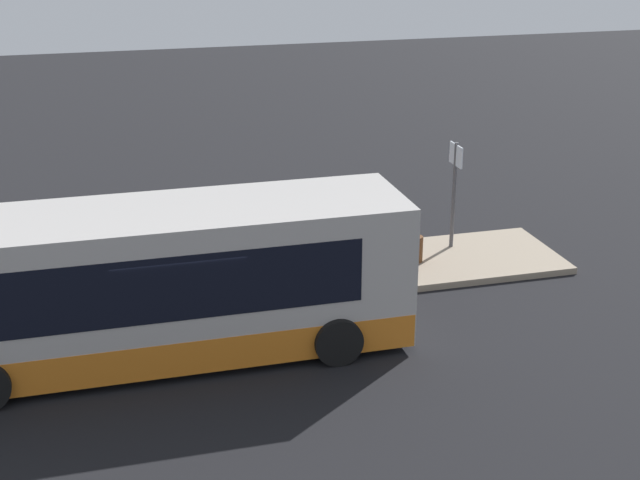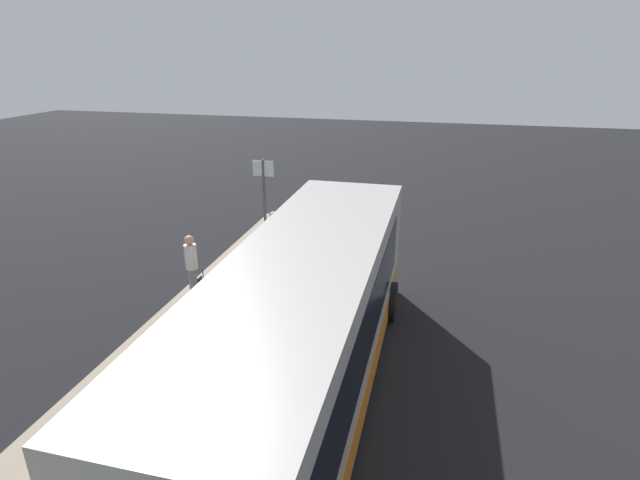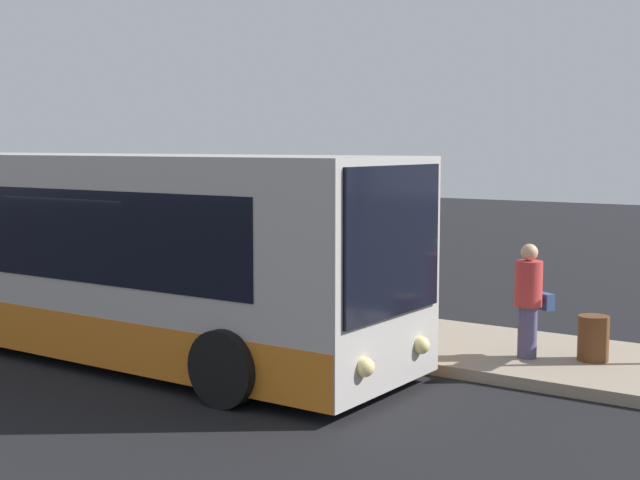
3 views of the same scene
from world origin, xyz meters
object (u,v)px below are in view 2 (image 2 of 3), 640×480
(passenger_boarding, at_px, (262,258))
(suitcase, at_px, (204,290))
(sign_post, at_px, (264,187))
(trash_bin, at_px, (272,242))
(passenger_with_bags, at_px, (191,263))
(passenger_waiting, at_px, (274,235))
(bus_lead, at_px, (304,329))

(passenger_boarding, xyz_separation_m, suitcase, (-1.10, 1.24, -0.59))
(sign_post, xyz_separation_m, trash_bin, (-1.31, -0.69, -1.47))
(suitcase, distance_m, trash_bin, 3.95)
(passenger_with_bags, relative_size, trash_bin, 2.67)
(trash_bin, bearing_deg, suitcase, 172.16)
(passenger_waiting, bearing_deg, sign_post, 59.38)
(passenger_waiting, bearing_deg, trash_bin, 56.68)
(suitcase, relative_size, sign_post, 0.36)
(bus_lead, bearing_deg, suitcase, 51.35)
(passenger_boarding, bearing_deg, trash_bin, -87.47)
(passenger_with_bags, height_order, suitcase, passenger_with_bags)
(passenger_waiting, bearing_deg, bus_lead, -122.87)
(passenger_boarding, xyz_separation_m, passenger_waiting, (1.97, 0.33, -0.08))
(bus_lead, distance_m, sign_post, 8.88)
(suitcase, bearing_deg, sign_post, 1.72)
(passenger_waiting, height_order, sign_post, sign_post)
(bus_lead, bearing_deg, trash_bin, 24.06)
(suitcase, bearing_deg, passenger_boarding, -48.32)
(bus_lead, height_order, suitcase, bus_lead)
(passenger_waiting, distance_m, passenger_with_bags, 3.06)
(passenger_with_bags, height_order, trash_bin, passenger_with_bags)
(sign_post, distance_m, trash_bin, 2.09)
(suitcase, height_order, trash_bin, suitcase)
(passenger_boarding, relative_size, trash_bin, 2.74)
(passenger_boarding, height_order, suitcase, passenger_boarding)
(passenger_with_bags, bearing_deg, suitcase, 39.66)
(passenger_waiting, xyz_separation_m, sign_post, (2.14, 1.06, 0.91))
(passenger_boarding, bearing_deg, passenger_waiting, -91.85)
(bus_lead, xyz_separation_m, sign_post, (8.06, 3.71, 0.42))
(bus_lead, xyz_separation_m, trash_bin, (6.75, 3.01, -1.05))
(passenger_waiting, height_order, suitcase, passenger_waiting)
(passenger_with_bags, distance_m, trash_bin, 3.76)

